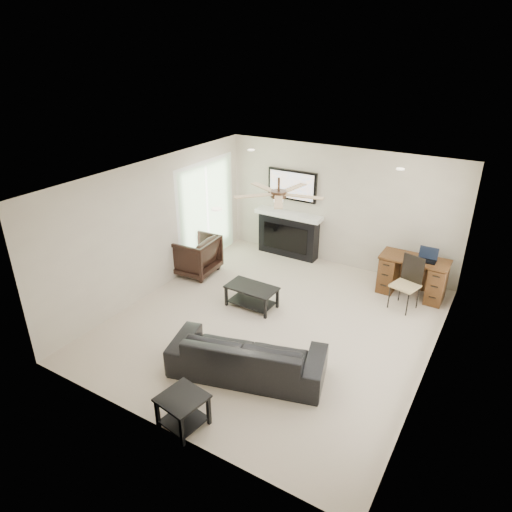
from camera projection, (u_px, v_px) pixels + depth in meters
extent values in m
plane|color=beige|center=(273.00, 323.00, 7.75)|extent=(5.50, 5.50, 0.00)
cube|color=white|center=(276.00, 179.00, 6.69)|extent=(5.00, 5.50, 0.04)
cube|color=beige|center=(339.00, 208.00, 9.36)|extent=(5.00, 0.04, 2.50)
cube|color=beige|center=(156.00, 346.00, 5.09)|extent=(5.00, 0.04, 2.50)
cube|color=beige|center=(155.00, 227.00, 8.38)|extent=(0.04, 5.50, 2.50)
cube|color=beige|center=(439.00, 297.00, 6.06)|extent=(0.04, 5.50, 2.50)
cube|color=white|center=(436.00, 294.00, 6.17)|extent=(0.04, 5.10, 2.40)
cube|color=#93BC89|center=(207.00, 213.00, 9.66)|extent=(0.04, 1.80, 2.10)
cylinder|color=#382619|center=(279.00, 194.00, 6.88)|extent=(1.40, 1.40, 0.30)
imported|color=black|center=(247.00, 355.00, 6.44)|extent=(2.34, 1.41, 0.64)
imported|color=black|center=(195.00, 255.00, 9.29)|extent=(0.93, 0.91, 0.79)
cube|color=black|center=(252.00, 297.00, 8.16)|extent=(0.91, 0.52, 0.40)
cube|color=black|center=(183.00, 411.00, 5.58)|extent=(0.59, 0.59, 0.45)
cube|color=black|center=(139.00, 277.00, 8.80)|extent=(0.65, 0.65, 0.45)
cube|color=black|center=(289.00, 215.00, 9.85)|extent=(1.52, 0.34, 1.91)
cube|color=#381F0E|center=(412.00, 277.00, 8.46)|extent=(1.22, 0.56, 0.76)
cube|color=black|center=(405.00, 284.00, 7.99)|extent=(0.52, 0.54, 0.97)
cube|color=black|center=(427.00, 255.00, 8.14)|extent=(0.33, 0.24, 0.23)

